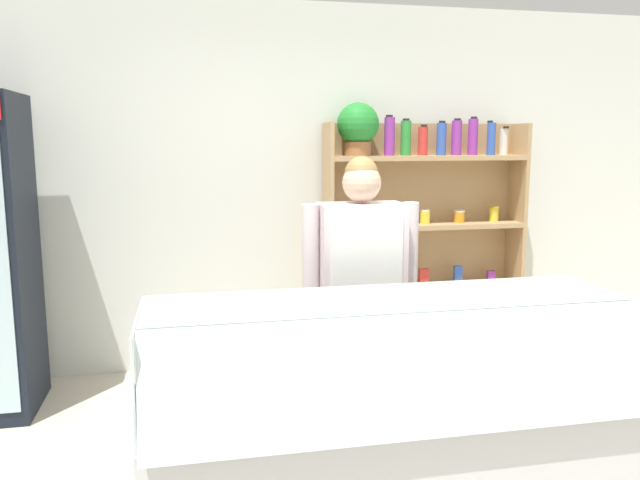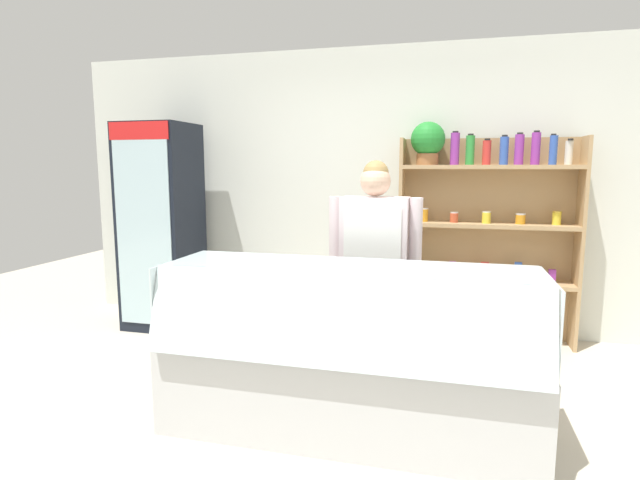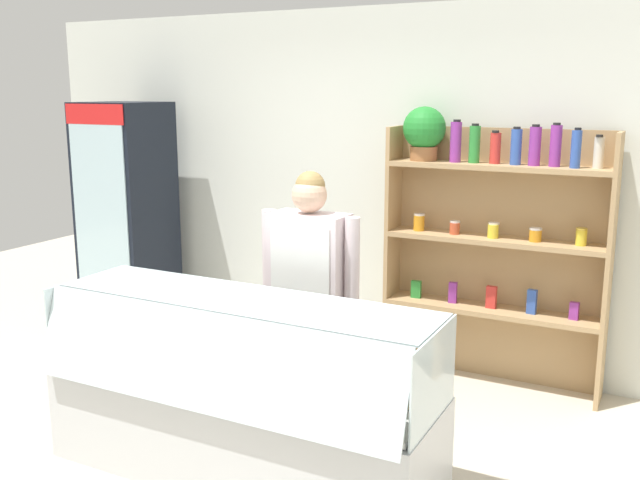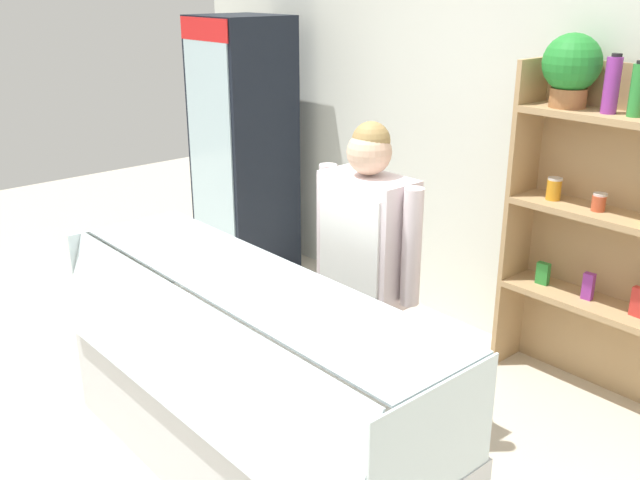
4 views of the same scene
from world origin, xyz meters
TOP-DOWN VIEW (x-y plane):
  - back_wall at (0.00, 2.11)m, footprint 6.80×0.10m
  - drinks_fridge at (-2.31, 1.54)m, footprint 0.64×0.62m
  - deli_display_case at (-0.14, -0.01)m, footprint 2.19×0.74m
  - shop_clerk at (-0.08, 0.69)m, footprint 0.66×0.25m

SIDE VIEW (x-z plane):
  - deli_display_case at x=-0.14m, z-range -0.19..0.82m
  - shop_clerk at x=-0.08m, z-range 0.15..1.77m
  - drinks_fridge at x=-2.31m, z-range 0.00..1.99m
  - back_wall at x=0.00m, z-range 0.00..2.70m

